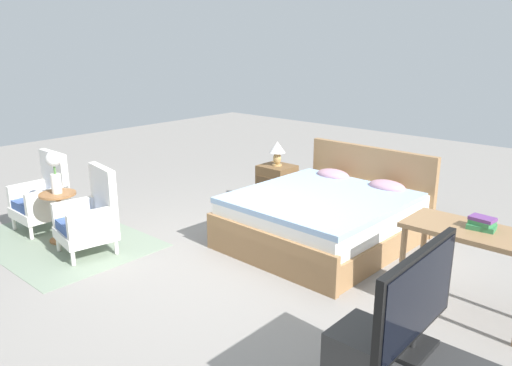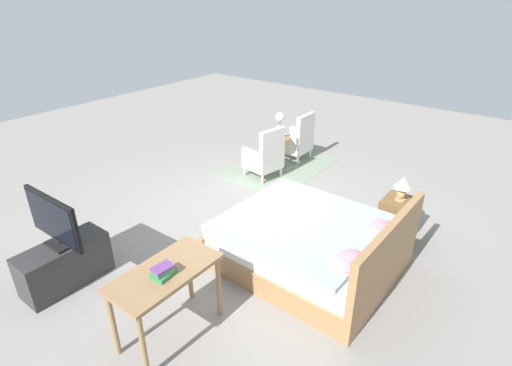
# 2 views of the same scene
# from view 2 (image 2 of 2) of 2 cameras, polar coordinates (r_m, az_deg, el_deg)

# --- Properties ---
(ground_plane) EXTENTS (16.00, 16.00, 0.00)m
(ground_plane) POSITION_cam_2_polar(r_m,az_deg,el_deg) (5.70, -0.86, -6.31)
(ground_plane) COLOR gray
(floor_rug) EXTENTS (2.10, 1.50, 0.01)m
(floor_rug) POSITION_cam_2_polar(r_m,az_deg,el_deg) (7.60, 3.32, 2.42)
(floor_rug) COLOR gray
(floor_rug) RESTS_ON ground_plane
(bed) EXTENTS (1.75, 2.03, 0.96)m
(bed) POSITION_cam_2_polar(r_m,az_deg,el_deg) (4.87, 7.85, -8.74)
(bed) COLOR #997047
(bed) RESTS_ON ground_plane
(armchair_by_window_left) EXTENTS (0.54, 0.54, 0.92)m
(armchair_by_window_left) POSITION_cam_2_polar(r_m,az_deg,el_deg) (7.84, 5.92, 6.07)
(armchair_by_window_left) COLOR white
(armchair_by_window_left) RESTS_ON floor_rug
(armchair_by_window_right) EXTENTS (0.62, 0.62, 0.92)m
(armchair_by_window_right) POSITION_cam_2_polar(r_m,az_deg,el_deg) (7.02, 1.33, 3.73)
(armchair_by_window_right) COLOR white
(armchair_by_window_right) RESTS_ON floor_rug
(side_table) EXTENTS (0.40, 0.40, 0.57)m
(side_table) POSITION_cam_2_polar(r_m,az_deg,el_deg) (7.47, 3.32, 4.94)
(side_table) COLOR #936038
(side_table) RESTS_ON ground_plane
(flower_vase) EXTENTS (0.17, 0.17, 0.48)m
(flower_vase) POSITION_cam_2_polar(r_m,az_deg,el_deg) (7.30, 3.42, 8.64)
(flower_vase) COLOR silver
(flower_vase) RESTS_ON side_table
(nightstand) EXTENTS (0.44, 0.41, 0.58)m
(nightstand) POSITION_cam_2_polar(r_m,az_deg,el_deg) (5.66, 19.44, -4.85)
(nightstand) COLOR brown
(nightstand) RESTS_ON ground_plane
(table_lamp) EXTENTS (0.22, 0.22, 0.33)m
(table_lamp) POSITION_cam_2_polar(r_m,az_deg,el_deg) (5.43, 20.23, -0.29)
(table_lamp) COLOR tan
(table_lamp) RESTS_ON nightstand
(tv_stand) EXTENTS (0.96, 0.40, 0.51)m
(tv_stand) POSITION_cam_2_polar(r_m,az_deg,el_deg) (5.08, -25.62, -10.40)
(tv_stand) COLOR #2D2D2D
(tv_stand) RESTS_ON ground_plane
(tv_flatscreen) EXTENTS (0.20, 0.92, 0.61)m
(tv_flatscreen) POSITION_cam_2_polar(r_m,az_deg,el_deg) (4.78, -26.98, -4.78)
(tv_flatscreen) COLOR black
(tv_flatscreen) RESTS_ON tv_stand
(vanity_desk) EXTENTS (1.04, 0.52, 0.76)m
(vanity_desk) POSITION_cam_2_polar(r_m,az_deg,el_deg) (3.86, -12.73, -13.46)
(vanity_desk) COLOR #8E6B47
(vanity_desk) RESTS_ON ground_plane
(book_stack) EXTENTS (0.22, 0.17, 0.10)m
(book_stack) POSITION_cam_2_polar(r_m,az_deg,el_deg) (3.71, -13.13, -12.21)
(book_stack) COLOR #337A47
(book_stack) RESTS_ON vanity_desk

